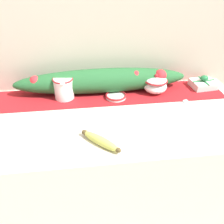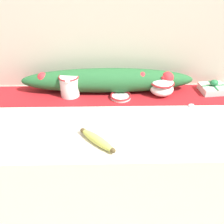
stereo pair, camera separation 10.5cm
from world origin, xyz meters
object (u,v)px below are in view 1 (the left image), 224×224
object	(u,v)px
small_dish	(116,96)
spoon	(184,102)
cream_pitcher	(64,87)
banana	(100,141)
gift_box	(203,83)
sugar_bowl	(155,84)

from	to	relation	value
small_dish	spoon	world-z (taller)	small_dish
cream_pitcher	small_dish	distance (m)	0.29
banana	gift_box	world-z (taller)	gift_box
spoon	banana	bearing A→B (deg)	179.46
small_dish	gift_box	bearing A→B (deg)	6.45
cream_pitcher	small_dish	size ratio (longest dim) A/B	1.11
cream_pitcher	sugar_bowl	bearing A→B (deg)	-0.16
gift_box	banana	bearing A→B (deg)	-145.95
sugar_bowl	small_dish	xyz separation A→B (m)	(-0.23, -0.04, -0.04)
banana	spoon	distance (m)	0.55
cream_pitcher	gift_box	bearing A→B (deg)	1.67
sugar_bowl	banana	xyz separation A→B (m)	(-0.35, -0.41, -0.03)
small_dish	spoon	xyz separation A→B (m)	(0.36, -0.10, -0.01)
sugar_bowl	cream_pitcher	bearing A→B (deg)	179.84
cream_pitcher	banana	distance (m)	0.45
sugar_bowl	spoon	distance (m)	0.19
cream_pitcher	spoon	bearing A→B (deg)	-11.68
small_dish	banana	distance (m)	0.40
spoon	small_dish	bearing A→B (deg)	133.51
cream_pitcher	sugar_bowl	world-z (taller)	cream_pitcher
cream_pitcher	banana	size ratio (longest dim) A/B	0.76
sugar_bowl	small_dish	distance (m)	0.24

